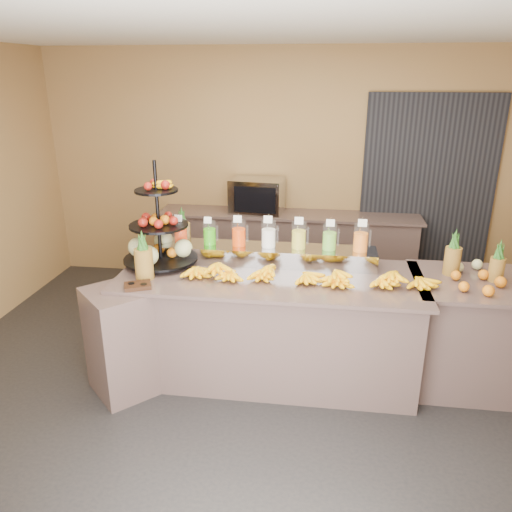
% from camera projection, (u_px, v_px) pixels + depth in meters
% --- Properties ---
extents(ground, '(6.00, 6.00, 0.00)m').
position_uv_depth(ground, '(265.00, 392.00, 4.15)').
color(ground, black).
rests_on(ground, ground).
extents(room_envelope, '(6.04, 5.02, 2.82)m').
position_uv_depth(room_envelope, '(300.00, 151.00, 4.21)').
color(room_envelope, olive).
rests_on(room_envelope, ground).
extents(buffet_counter, '(2.75, 1.25, 0.93)m').
position_uv_depth(buffet_counter, '(256.00, 326.00, 4.25)').
color(buffet_counter, '#866661').
rests_on(buffet_counter, ground).
extents(right_counter, '(1.08, 0.88, 0.93)m').
position_uv_depth(right_counter, '(474.00, 332.00, 4.15)').
color(right_counter, '#866661').
rests_on(right_counter, ground).
extents(back_ledge, '(3.10, 0.55, 0.93)m').
position_uv_depth(back_ledge, '(287.00, 250.00, 6.09)').
color(back_ledge, '#866661').
rests_on(back_ledge, ground).
extents(pitcher_tray, '(1.85, 0.30, 0.15)m').
position_uv_depth(pitcher_tray, '(268.00, 255.00, 4.35)').
color(pitcher_tray, gray).
rests_on(pitcher_tray, buffet_counter).
extents(juice_pitcher_orange_a, '(0.12, 0.12, 0.28)m').
position_uv_depth(juice_pitcher_orange_a, '(181.00, 233.00, 4.39)').
color(juice_pitcher_orange_a, silver).
rests_on(juice_pitcher_orange_a, pitcher_tray).
extents(juice_pitcher_green, '(0.11, 0.12, 0.27)m').
position_uv_depth(juice_pitcher_green, '(210.00, 234.00, 4.36)').
color(juice_pitcher_green, silver).
rests_on(juice_pitcher_green, pitcher_tray).
extents(juice_pitcher_orange_b, '(0.12, 0.13, 0.30)m').
position_uv_depth(juice_pitcher_orange_b, '(239.00, 234.00, 4.33)').
color(juice_pitcher_orange_b, silver).
rests_on(juice_pitcher_orange_b, pitcher_tray).
extents(juice_pitcher_milk, '(0.13, 0.13, 0.30)m').
position_uv_depth(juice_pitcher_milk, '(269.00, 235.00, 4.29)').
color(juice_pitcher_milk, silver).
rests_on(juice_pitcher_milk, pitcher_tray).
extents(juice_pitcher_lemon, '(0.13, 0.13, 0.30)m').
position_uv_depth(juice_pitcher_lemon, '(299.00, 237.00, 4.26)').
color(juice_pitcher_lemon, silver).
rests_on(juice_pitcher_lemon, pitcher_tray).
extents(juice_pitcher_lime, '(0.12, 0.12, 0.29)m').
position_uv_depth(juice_pitcher_lime, '(329.00, 238.00, 4.23)').
color(juice_pitcher_lime, silver).
rests_on(juice_pitcher_lime, pitcher_tray).
extents(juice_pitcher_orange_c, '(0.13, 0.13, 0.30)m').
position_uv_depth(juice_pitcher_orange_c, '(361.00, 239.00, 4.19)').
color(juice_pitcher_orange_c, silver).
rests_on(juice_pitcher_orange_c, pitcher_tray).
extents(banana_heap, '(2.02, 0.18, 0.17)m').
position_uv_depth(banana_heap, '(304.00, 273.00, 3.97)').
color(banana_heap, yellow).
rests_on(banana_heap, buffet_counter).
extents(fruit_stand, '(0.81, 0.81, 0.90)m').
position_uv_depth(fruit_stand, '(164.00, 239.00, 4.27)').
color(fruit_stand, black).
rests_on(fruit_stand, buffet_counter).
extents(condiment_caddy, '(0.25, 0.22, 0.03)m').
position_uv_depth(condiment_caddy, '(138.00, 286.00, 3.87)').
color(condiment_caddy, black).
rests_on(condiment_caddy, buffet_counter).
extents(pineapple_left_a, '(0.15, 0.15, 0.41)m').
position_uv_depth(pineapple_left_a, '(144.00, 261.00, 3.99)').
color(pineapple_left_a, brown).
rests_on(pineapple_left_a, buffet_counter).
extents(pineapple_left_b, '(0.14, 0.14, 0.43)m').
position_uv_depth(pineapple_left_b, '(183.00, 234.00, 4.62)').
color(pineapple_left_b, brown).
rests_on(pineapple_left_b, buffet_counter).
extents(right_fruit_pile, '(0.44, 0.42, 0.23)m').
position_uv_depth(right_fruit_pile, '(474.00, 273.00, 3.95)').
color(right_fruit_pile, brown).
rests_on(right_fruit_pile, right_counter).
extents(oven_warmer, '(0.65, 0.49, 0.40)m').
position_uv_depth(oven_warmer, '(257.00, 196.00, 5.90)').
color(oven_warmer, gray).
rests_on(oven_warmer, back_ledge).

